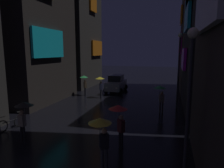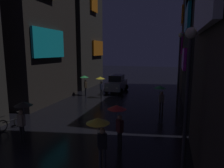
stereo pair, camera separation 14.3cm
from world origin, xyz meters
TOP-DOWN VIEW (x-y plane):
  - building_left_far at (-7.49, 21.70)m, footprint 4.25×7.38m
  - building_right_mid at (7.48, 13.25)m, footprint 4.25×8.52m
  - building_right_far at (7.49, 22.21)m, footprint 4.25×8.41m
  - pedestrian_midstreet_left_yellow at (1.93, 3.89)m, footprint 0.90×0.90m
  - pedestrian_far_right_green at (3.73, 11.99)m, footprint 0.90×0.90m
  - pedestrian_near_crossing_green at (-4.22, 16.06)m, footprint 0.90×0.90m
  - pedestrian_foreground_left_yellow at (-2.26, 15.53)m, footprint 0.90×0.90m
  - pedestrian_midstreet_centre_black at (-2.62, 5.08)m, footprint 0.90×0.90m
  - pedestrian_foreground_right_red at (2.13, 5.80)m, footprint 0.90×0.90m
  - bicycle_parked_at_storefront at (-4.60, 6.27)m, footprint 0.47×1.79m
  - car_distant at (-1.61, 19.19)m, footprint 2.31×4.18m
  - streetlamp_right_far at (5.00, 13.74)m, footprint 0.36×0.36m
  - streetlamp_right_near at (5.00, 4.09)m, footprint 0.36×0.36m

SIDE VIEW (x-z plane):
  - bicycle_parked_at_storefront at x=-4.60m, z-range -0.09..0.87m
  - car_distant at x=-1.61m, z-range -0.03..1.89m
  - pedestrian_midstreet_left_yellow at x=1.93m, z-range 0.61..2.73m
  - pedestrian_far_right_green at x=3.73m, z-range 0.61..2.73m
  - pedestrian_near_crossing_green at x=-4.22m, z-range 0.61..2.73m
  - pedestrian_foreground_left_yellow at x=-2.26m, z-range 0.61..2.73m
  - pedestrian_midstreet_centre_black at x=-2.62m, z-range 0.61..2.73m
  - pedestrian_foreground_right_red at x=2.13m, z-range 0.61..2.73m
  - streetlamp_right_near at x=5.00m, z-range 0.68..6.04m
  - streetlamp_right_far at x=5.00m, z-range 0.71..6.74m
  - building_right_mid at x=7.48m, z-range 0.01..14.89m
  - building_left_far at x=-7.49m, z-range 0.00..15.34m
  - building_right_far at x=7.49m, z-range 0.00..17.81m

